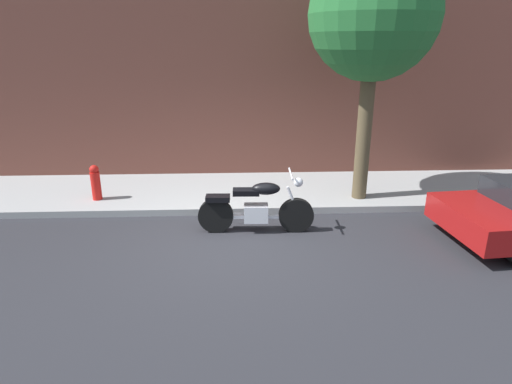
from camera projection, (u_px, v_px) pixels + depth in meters
ground_plane at (230, 243)px, 7.60m from camera, size 60.00×60.00×0.00m
sidewalk at (232, 192)px, 10.03m from camera, size 18.29×2.56×0.14m
building_facade at (229, 3)px, 10.11m from camera, size 18.29×0.50×8.44m
motorcycle at (256, 208)px, 7.93m from camera, size 2.14×0.70×1.15m
street_tree at (374, 16)px, 8.26m from camera, size 2.54×2.54×5.14m
fire_hydrant at (96, 185)px, 9.23m from camera, size 0.20×0.20×0.91m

